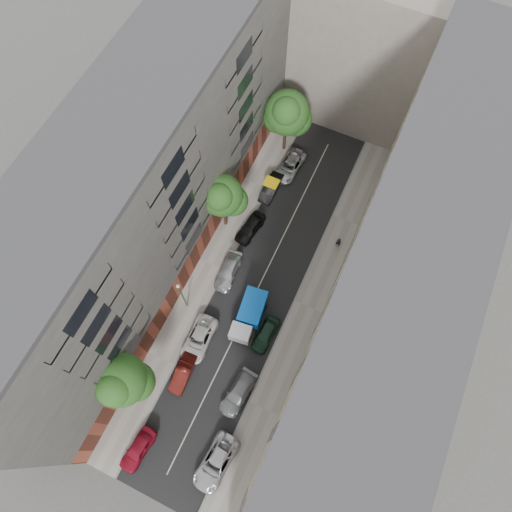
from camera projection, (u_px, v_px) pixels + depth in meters
The scene contains 23 objects.
ground at pixel (259, 285), 47.81m from camera, with size 120.00×120.00×0.00m, color #4C4C49.
road_surface at pixel (259, 285), 47.80m from camera, with size 8.00×44.00×0.02m, color black.
sidewalk_left at pixel (213, 265), 48.65m from camera, with size 3.00×44.00×0.15m, color gray.
sidewalk_right at pixel (308, 306), 46.84m from camera, with size 3.00×44.00×0.15m, color gray.
building_left at pixel (148, 199), 40.42m from camera, with size 8.00×44.00×20.00m, color #484643.
building_right at pixel (384, 299), 36.79m from camera, with size 8.00×44.00×20.00m, color #C5B799.
building_endcap at pixel (368, 37), 49.44m from camera, with size 18.00×12.00×18.00m, color gray.
tarp_truck at pixel (249, 315), 45.13m from camera, with size 2.76×5.64×2.50m.
car_left_0 at pixel (138, 449), 40.97m from camera, with size 1.67×4.15×1.42m, color maroon.
car_left_1 at pixel (183, 373), 43.62m from camera, with size 1.41×4.06×1.34m, color #501410.
car_left_2 at pixel (199, 339), 44.90m from camera, with size 2.31×5.02×1.39m, color silver.
car_left_3 at pixel (228, 272), 47.71m from camera, with size 1.86×4.57×1.33m, color #B4B4B9.
car_left_4 at pixel (250, 228), 49.65m from camera, with size 1.72×4.27×1.46m, color black.
car_left_5 at pixel (271, 188), 51.67m from camera, with size 1.45×4.16×1.37m, color black.
car_left_6 at pixel (290, 166), 52.81m from camera, with size 2.28×4.95×1.37m, color #B5B5BA.
car_right_0 at pixel (216, 463), 40.52m from camera, with size 2.43×5.28×1.47m, color silver.
car_right_1 at pixel (238, 393), 42.90m from camera, with size 1.90×4.66×1.35m, color gray.
car_right_2 at pixel (266, 334), 45.09m from camera, with size 1.61×4.01×1.36m, color #152F20.
tree_near at pixel (122, 382), 38.26m from camera, with size 4.90×4.56×8.42m.
tree_mid at pixel (223, 197), 45.02m from camera, with size 4.70×4.33×8.55m.
tree_far at pixel (287, 115), 48.82m from camera, with size 5.19×4.90×8.93m.
lamp_post at pixel (182, 294), 43.27m from camera, with size 0.36×0.36×6.20m.
pedestrian at pixel (338, 242), 48.73m from camera, with size 0.58×0.38×1.58m, color black.
Camera 1 is at (6.36, -14.50, 45.22)m, focal length 32.00 mm.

